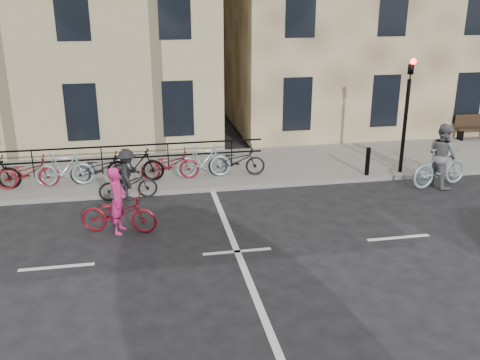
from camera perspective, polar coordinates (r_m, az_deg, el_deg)
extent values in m
plane|color=black|center=(12.44, -0.30, -7.66)|extent=(120.00, 120.00, 0.00)
cube|color=slate|center=(17.91, -16.58, 0.36)|extent=(46.00, 4.00, 0.15)
cylinder|color=black|center=(17.77, 17.15, 5.46)|extent=(0.12, 0.12, 3.00)
imported|color=black|center=(17.44, 17.78, 11.68)|extent=(0.15, 0.18, 0.90)
sphere|color=#FF0C05|center=(17.32, 18.01, 11.95)|extent=(0.18, 0.18, 0.18)
cylinder|color=black|center=(17.44, 13.46, 1.95)|extent=(0.14, 0.14, 0.90)
cylinder|color=black|center=(18.53, 20.27, 2.29)|extent=(0.14, 0.14, 0.90)
cube|color=black|center=(22.94, 22.44, 4.47)|extent=(0.06, 0.38, 0.40)
cube|color=black|center=(23.21, 23.77, 5.05)|extent=(1.60, 0.40, 0.06)
cube|color=black|center=(23.30, 23.62, 5.85)|extent=(1.60, 0.06, 0.50)
cube|color=black|center=(17.59, -14.52, 2.09)|extent=(10.40, 0.04, 0.95)
imported|color=maroon|center=(17.02, -21.73, 0.74)|extent=(1.80, 0.63, 0.95)
imported|color=#8EB0BA|center=(16.83, -18.25, 1.13)|extent=(1.75, 0.49, 1.05)
imported|color=black|center=(16.73, -14.68, 1.19)|extent=(1.80, 0.63, 0.95)
imported|color=black|center=(16.66, -11.10, 1.59)|extent=(1.75, 0.49, 1.05)
imported|color=maroon|center=(16.70, -7.49, 1.64)|extent=(1.80, 0.63, 0.95)
imported|color=#8EB0BA|center=(16.76, -3.91, 2.02)|extent=(1.75, 0.49, 1.05)
imported|color=black|center=(16.93, -0.38, 2.05)|extent=(1.80, 0.63, 0.95)
imported|color=maroon|center=(13.56, -12.80, -3.48)|extent=(2.01, 1.13, 1.00)
imported|color=#BF2167|center=(13.43, -12.91, -2.12)|extent=(0.55, 0.70, 1.69)
imported|color=#8EB0BA|center=(17.45, 20.61, 1.28)|extent=(2.12, 1.03, 1.23)
imported|color=slate|center=(17.35, 20.76, 2.46)|extent=(0.95, 1.11, 1.98)
imported|color=black|center=(15.70, -11.84, -0.48)|extent=(1.71, 0.73, 0.88)
imported|color=black|center=(15.60, -11.92, 0.57)|extent=(0.64, 1.01, 1.49)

